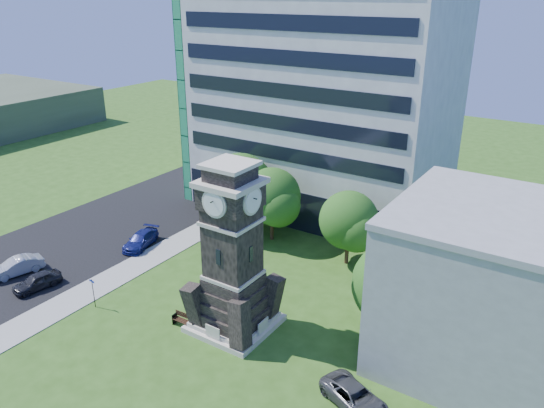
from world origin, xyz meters
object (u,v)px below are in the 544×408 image
Objects in this scene: car_east_lot at (355,397)px; street_sign at (93,290)px; car_street_south at (37,281)px; clock_tower at (233,260)px; car_street_north at (141,240)px; park_bench at (185,320)px; car_street_mid at (17,267)px.

car_east_lot is 1.92× the size of street_sign.
street_sign reaches higher than car_street_south.
car_street_north is (-14.93, 5.25, -4.62)m from clock_tower.
car_street_south is 9.98m from car_street_north.
street_sign reaches higher than park_bench.
car_street_mid is 30.38m from car_east_lot.
car_street_north is 2.26× the size of park_bench.
street_sign is (6.02, 0.74, 0.83)m from car_street_south.
car_street_north is at bearing 160.61° from clock_tower.
street_sign is (4.64, -9.14, 0.82)m from car_street_north.
car_east_lot is at bearing -33.56° from car_street_north.
car_street_south reaches higher than car_east_lot.
car_east_lot is at bearing 9.21° from street_sign.
street_sign is (-10.29, -3.89, -3.80)m from clock_tower.
car_street_north reaches higher than car_street_south.
car_street_south is 1.60× the size of street_sign.
park_bench is at bearing 111.03° from car_east_lot.
car_street_mid is (-19.79, -4.17, -4.58)m from clock_tower.
car_street_mid is at bearing -133.90° from car_street_north.
car_east_lot is at bearing 13.58° from car_street_south.
car_street_north is at bearing 147.29° from park_bench.
park_bench is (-13.38, 0.45, -0.08)m from car_east_lot.
car_street_mid is (-3.48, 0.46, 0.06)m from car_street_south.
car_street_south is at bearing -170.74° from park_bench.
car_street_mid is 0.94× the size of car_street_north.
clock_tower reaches higher than park_bench.
park_bench is at bearing 19.17° from street_sign.
park_bench is at bearing -143.95° from clock_tower.
park_bench is at bearing 19.85° from car_street_south.
park_bench is 0.85× the size of street_sign.
car_street_south is at bearing -164.15° from clock_tower.
car_street_north is 10.29m from street_sign.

